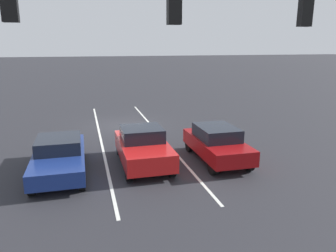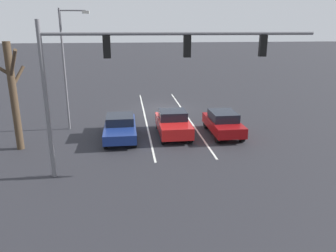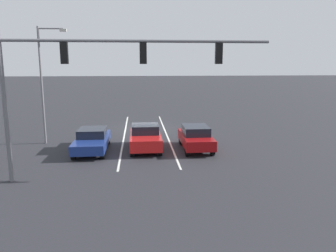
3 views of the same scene
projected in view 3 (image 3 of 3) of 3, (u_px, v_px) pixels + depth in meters
name	position (u px, v px, depth m)	size (l,w,h in m)	color
ground_plane	(145.00, 128.00, 28.29)	(240.00, 240.00, 0.00)	#28282D
lane_stripe_left_divider	(166.00, 134.00, 25.72)	(0.12, 17.56, 0.01)	silver
lane_stripe_center_divider	(124.00, 135.00, 25.42)	(0.12, 17.56, 0.01)	silver
car_navy_rightlane_front	(92.00, 140.00, 20.77)	(1.93, 4.80, 1.41)	navy
car_red_midlane_front	(145.00, 137.00, 21.12)	(1.94, 4.23, 1.59)	red
car_maroon_leftlane_front	(196.00, 137.00, 21.10)	(1.80, 4.17, 1.53)	maroon
traffic_signal_gantry	(93.00, 69.00, 14.80)	(12.22, 0.37, 7.07)	slate
street_lamp_right_shoulder	(44.00, 78.00, 21.98)	(1.91, 0.24, 7.88)	slate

